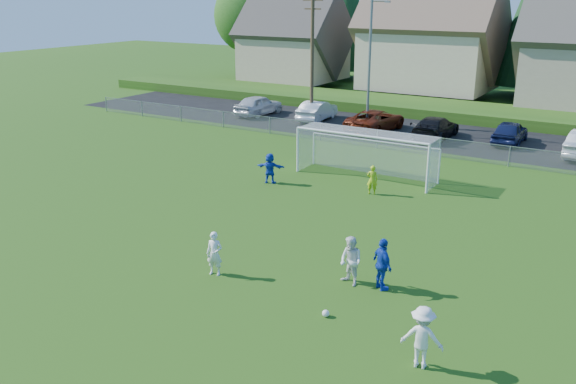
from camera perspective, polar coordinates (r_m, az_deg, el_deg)
name	(u,v)px	position (r m, az deg, el deg)	size (l,w,h in m)	color
ground	(158,301)	(20.13, -12.11, -9.92)	(160.00, 160.00, 0.00)	#193D0C
asphalt_lot	(436,135)	(43.09, 13.67, 5.17)	(60.00, 60.00, 0.00)	black
grass_embankment	(467,112)	(50.07, 16.41, 7.18)	(70.00, 6.00, 0.80)	#1E420F
soccer_ball	(326,313)	(18.80, 3.55, -11.27)	(0.22, 0.22, 0.22)	white
player_white_a	(215,254)	(21.22, -6.89, -5.75)	(0.57, 0.37, 1.56)	white
player_white_b	(351,261)	(20.46, 5.90, -6.45)	(0.82, 0.64, 1.70)	white
player_white_c	(422,337)	(16.54, 12.44, -13.13)	(1.12, 0.64, 1.73)	white
player_blue_a	(382,264)	(20.24, 8.82, -6.71)	(1.05, 0.44, 1.79)	#1337B2
player_blue_b	(270,168)	(31.14, -1.70, 2.24)	(1.46, 0.46, 1.57)	#1337B2
goalkeeper	(372,180)	(29.70, 7.89, 1.14)	(0.53, 0.35, 1.44)	#A2C517
car_a	(258,105)	(48.95, -2.79, 8.13)	(1.89, 4.69, 1.60)	#B9BBC1
car_b	(317,111)	(46.84, 2.74, 7.62)	(1.59, 4.56, 1.50)	silver
car_c	(375,120)	(43.59, 8.18, 6.66)	(2.51, 5.45, 1.52)	#561909
car_d	(435,128)	(42.05, 13.62, 5.88)	(2.06, 5.06, 1.47)	black
car_e	(510,132)	(42.00, 20.04, 5.29)	(1.76, 4.37, 1.49)	#12193F
soccer_goal	(368,147)	(32.26, 7.48, 4.20)	(7.42, 1.90, 2.50)	white
chainlink_fence	(407,143)	(37.87, 11.12, 4.55)	(52.06, 0.06, 1.20)	gray
streetlight	(370,62)	(42.46, 7.70, 11.96)	(1.38, 0.18, 9.00)	slate
utility_pole	(312,53)	(45.56, 2.28, 12.91)	(1.60, 0.26, 10.00)	#473321
houses_row	(524,17)	(56.15, 21.19, 14.98)	(53.90, 11.45, 13.27)	tan
tree_row	(527,20)	(62.49, 21.43, 14.78)	(65.98, 12.36, 13.80)	#382616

